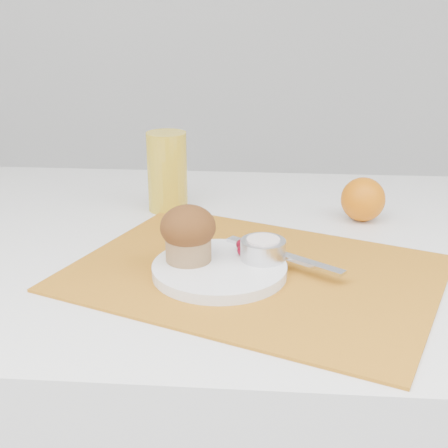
# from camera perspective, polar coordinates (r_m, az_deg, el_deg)

# --- Properties ---
(table) EXTENTS (1.20, 0.80, 0.75)m
(table) POSITION_cam_1_polar(r_m,az_deg,el_deg) (1.20, 2.75, -18.35)
(table) COLOR white
(table) RESTS_ON ground
(placemat) EXTENTS (0.60, 0.53, 0.00)m
(placemat) POSITION_cam_1_polar(r_m,az_deg,el_deg) (0.89, 2.75, -4.51)
(placemat) COLOR #BA7119
(placemat) RESTS_ON table
(plate) EXTENTS (0.20, 0.20, 0.02)m
(plate) POSITION_cam_1_polar(r_m,az_deg,el_deg) (0.88, -0.41, -4.17)
(plate) COLOR white
(plate) RESTS_ON placemat
(ramekin) EXTENTS (0.08, 0.08, 0.03)m
(ramekin) POSITION_cam_1_polar(r_m,az_deg,el_deg) (0.89, 3.59, -2.34)
(ramekin) COLOR silver
(ramekin) RESTS_ON plate
(cream) EXTENTS (0.05, 0.05, 0.01)m
(cream) POSITION_cam_1_polar(r_m,az_deg,el_deg) (0.88, 3.61, -1.52)
(cream) COLOR white
(cream) RESTS_ON ramekin
(raspberry_near) EXTENTS (0.02, 0.02, 0.02)m
(raspberry_near) POSITION_cam_1_polar(r_m,az_deg,el_deg) (0.92, 1.65, -1.89)
(raspberry_near) COLOR #4F020E
(raspberry_near) RESTS_ON plate
(raspberry_far) EXTENTS (0.02, 0.02, 0.02)m
(raspberry_far) POSITION_cam_1_polar(r_m,az_deg,el_deg) (0.90, 1.76, -2.44)
(raspberry_far) COLOR #5E0212
(raspberry_far) RESTS_ON plate
(butter_knife) EXTENTS (0.17, 0.13, 0.00)m
(butter_knife) POSITION_cam_1_polar(r_m,az_deg,el_deg) (0.90, 5.42, -2.84)
(butter_knife) COLOR silver
(butter_knife) RESTS_ON plate
(orange) EXTENTS (0.08, 0.08, 0.08)m
(orange) POSITION_cam_1_polar(r_m,az_deg,el_deg) (1.11, 12.59, 2.21)
(orange) COLOR orange
(orange) RESTS_ON table
(juice_glass) EXTENTS (0.08, 0.08, 0.14)m
(juice_glass) POSITION_cam_1_polar(r_m,az_deg,el_deg) (1.13, -5.21, 4.79)
(juice_glass) COLOR gold
(juice_glass) RESTS_ON table
(muffin) EXTENTS (0.08, 0.08, 0.08)m
(muffin) POSITION_cam_1_polar(r_m,az_deg,el_deg) (0.87, -3.30, -0.82)
(muffin) COLOR #A27A4E
(muffin) RESTS_ON plate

